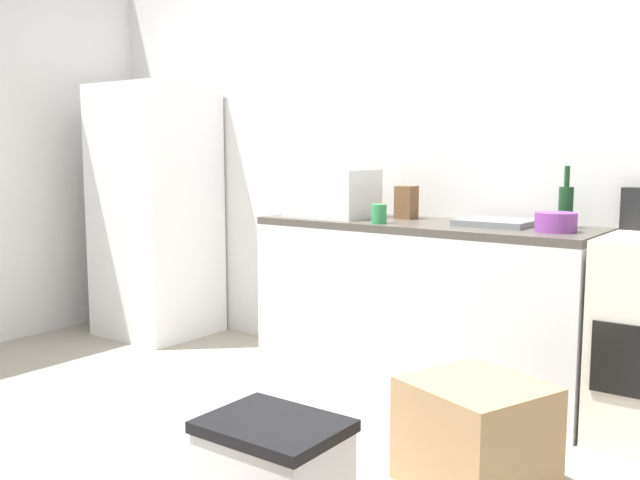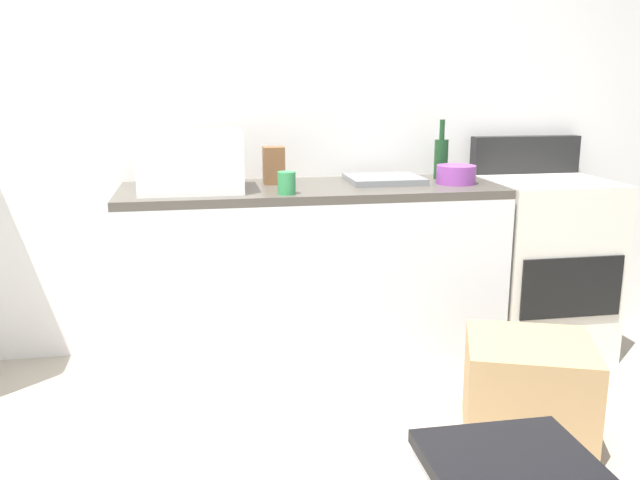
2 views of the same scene
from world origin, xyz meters
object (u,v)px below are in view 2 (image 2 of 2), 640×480
Objects in this scene: coffee_mug at (287,183)px; microwave at (191,161)px; wine_bottle at (441,157)px; cardboard_box_medium at (528,391)px; stove_oven at (541,262)px; mixing_bowl at (456,175)px; knife_block at (274,165)px.

microwave is at bearing 158.07° from coffee_mug.
wine_bottle is 3.00× the size of coffee_mug.
stove_oven is at bearing 60.29° from cardboard_box_medium.
stove_oven is at bearing 1.69° from microwave.
mixing_bowl is (-0.51, -0.05, 0.48)m from stove_oven.
microwave is 0.97× the size of cardboard_box_medium.
microwave is at bearing -171.85° from wine_bottle.
knife_block is 1.54m from cardboard_box_medium.
microwave is 1.53× the size of wine_bottle.
cardboard_box_medium is at bearing -89.24° from wine_bottle.
cardboard_box_medium is (0.00, -0.84, -0.74)m from mixing_bowl.
knife_block is (-0.02, 0.32, 0.04)m from coffee_mug.
microwave reaches higher than coffee_mug.
stove_oven is 11.00× the size of coffee_mug.
knife_block reaches higher than coffee_mug.
coffee_mug is 1.32m from cardboard_box_medium.
knife_block is at bearing 93.64° from coffee_mug.
stove_oven is 2.39× the size of microwave.
wine_bottle is 0.63× the size of cardboard_box_medium.
coffee_mug is at bearing -170.88° from stove_oven.
coffee_mug is at bearing -169.03° from mixing_bowl.
mixing_bowl is at bearing -174.00° from stove_oven.
knife_block is (-1.39, 0.10, 0.52)m from stove_oven.
microwave is (-1.78, -0.05, 0.57)m from stove_oven.
knife_block is at bearing 175.81° from stove_oven.
knife_block reaches higher than mixing_bowl.
stove_oven is 5.79× the size of mixing_bowl.
wine_bottle is 1.30m from cardboard_box_medium.
wine_bottle is 1.67× the size of knife_block.
stove_oven is 6.11× the size of knife_block.
wine_bottle reaches higher than mixing_bowl.
cardboard_box_medium is at bearing -38.53° from coffee_mug.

